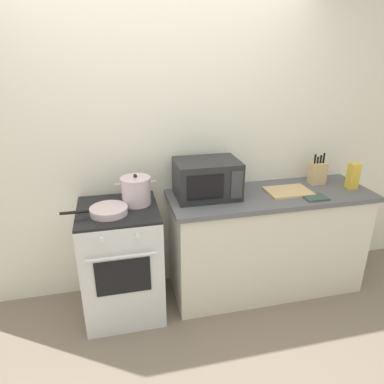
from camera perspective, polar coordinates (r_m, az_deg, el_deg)
ground_plane at (r=2.76m, az=-1.87°, el=-24.99°), size 10.00×10.00×0.00m
back_wall at (r=2.99m, az=-0.18°, el=7.16°), size 4.40×0.10×2.50m
lower_cabinet_right at (r=3.18m, az=11.98°, el=-8.21°), size 1.64×0.56×0.88m
countertop_right at (r=2.98m, az=12.67°, el=-0.54°), size 1.70×0.60×0.04m
stove at (r=2.90m, az=-11.30°, el=-10.92°), size 0.60×0.64×0.92m
stock_pot at (r=2.70m, az=-9.06°, el=0.21°), size 0.31×0.23×0.24m
frying_pan at (r=2.60m, az=-13.46°, el=-2.93°), size 0.47×0.27×0.05m
microwave at (r=2.79m, az=2.44°, el=2.16°), size 0.50×0.37×0.30m
cutting_board at (r=3.02m, az=15.36°, el=0.09°), size 0.36×0.26×0.02m
knife_block at (r=3.27m, az=19.68°, el=2.93°), size 0.13×0.10×0.28m
pasta_box at (r=3.27m, az=24.65°, el=2.37°), size 0.08×0.08×0.22m
oven_mitt at (r=2.97m, az=19.33°, el=-0.82°), size 0.18×0.14×0.02m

